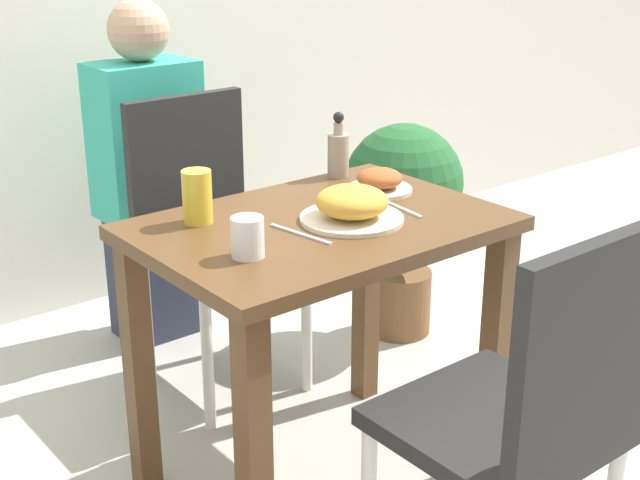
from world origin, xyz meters
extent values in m
plane|color=#B7B2A8|center=(0.00, 0.00, 0.00)|extent=(16.00, 16.00, 0.00)
cube|color=brown|center=(0.00, 0.00, 0.71)|extent=(0.86, 0.61, 0.04)
cube|color=brown|center=(-0.38, -0.25, 0.35)|extent=(0.06, 0.06, 0.70)
cube|color=brown|center=(0.38, -0.25, 0.35)|extent=(0.06, 0.06, 0.70)
cube|color=brown|center=(-0.38, 0.25, 0.35)|extent=(0.06, 0.06, 0.70)
cube|color=brown|center=(0.38, 0.25, 0.35)|extent=(0.06, 0.06, 0.70)
cube|color=black|center=(0.00, -0.58, 0.45)|extent=(0.42, 0.42, 0.04)
cube|color=black|center=(0.00, -0.77, 0.69)|extent=(0.40, 0.04, 0.44)
cylinder|color=white|center=(0.18, -0.40, 0.21)|extent=(0.03, 0.03, 0.43)
cube|color=black|center=(0.08, 0.57, 0.45)|extent=(0.42, 0.42, 0.04)
cube|color=black|center=(0.08, 0.76, 0.69)|extent=(0.40, 0.04, 0.44)
cylinder|color=white|center=(-0.10, 0.39, 0.21)|extent=(0.03, 0.03, 0.43)
cylinder|color=white|center=(0.26, 0.39, 0.21)|extent=(0.03, 0.03, 0.43)
cylinder|color=white|center=(-0.10, 0.75, 0.21)|extent=(0.03, 0.03, 0.43)
cylinder|color=white|center=(0.26, 0.75, 0.21)|extent=(0.03, 0.03, 0.43)
cylinder|color=beige|center=(0.06, -0.05, 0.74)|extent=(0.25, 0.25, 0.01)
ellipsoid|color=gold|center=(0.06, -0.05, 0.78)|extent=(0.18, 0.18, 0.08)
cylinder|color=beige|center=(0.27, 0.08, 0.74)|extent=(0.17, 0.17, 0.01)
ellipsoid|color=#A35128|center=(0.27, 0.08, 0.77)|extent=(0.12, 0.12, 0.05)
cylinder|color=white|center=(-0.27, -0.09, 0.78)|extent=(0.07, 0.07, 0.09)
cylinder|color=gold|center=(-0.24, 0.17, 0.80)|extent=(0.07, 0.07, 0.13)
cylinder|color=gray|center=(0.28, 0.26, 0.79)|extent=(0.06, 0.06, 0.12)
cylinder|color=gray|center=(0.28, 0.26, 0.87)|extent=(0.03, 0.03, 0.03)
sphere|color=black|center=(0.28, 0.26, 0.90)|extent=(0.03, 0.03, 0.03)
cube|color=silver|center=(-0.10, -0.05, 0.73)|extent=(0.04, 0.19, 0.00)
cube|color=silver|center=(0.21, -0.05, 0.73)|extent=(0.03, 0.18, 0.00)
cylinder|color=brown|center=(0.77, 0.51, 0.12)|extent=(0.22, 0.22, 0.23)
cylinder|color=brown|center=(0.77, 0.51, 0.29)|extent=(0.04, 0.04, 0.12)
sphere|color=#235B2D|center=(0.77, 0.51, 0.56)|extent=(0.41, 0.41, 0.41)
cube|color=#2D3347|center=(0.09, 1.05, 0.23)|extent=(0.28, 0.20, 0.45)
cube|color=#33B299|center=(0.09, 1.05, 0.71)|extent=(0.34, 0.22, 0.52)
sphere|color=tan|center=(0.09, 1.05, 1.07)|extent=(0.20, 0.20, 0.20)
camera|label=1|loc=(-1.27, -1.58, 1.45)|focal=50.00mm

